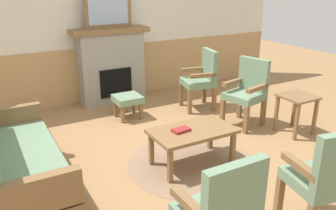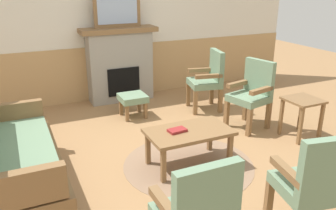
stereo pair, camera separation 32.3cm
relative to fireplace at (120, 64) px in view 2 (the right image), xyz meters
name	(u,v)px [view 2 (the right image)]	position (x,y,z in m)	size (l,w,h in m)	color
ground_plane	(180,156)	(0.00, -2.35, -0.65)	(14.00, 14.00, 0.00)	#997047
wall_back	(114,24)	(0.00, 0.25, 0.66)	(7.20, 0.14, 2.70)	silver
fireplace	(120,64)	(0.00, 0.00, 0.00)	(1.30, 0.44, 1.28)	gray
framed_picture	(117,10)	(0.00, 0.00, 0.91)	(0.80, 0.04, 0.56)	brown
couch	(17,156)	(-1.81, -2.34, -0.26)	(0.70, 1.80, 0.98)	brown
coffee_table	(189,135)	(-0.01, -2.58, -0.27)	(0.96, 0.56, 0.44)	brown
round_rug	(188,164)	(-0.01, -2.58, -0.65)	(1.53, 1.53, 0.01)	#896B51
book_on_table	(177,130)	(-0.15, -2.56, -0.20)	(0.20, 0.13, 0.03)	maroon
footstool	(133,99)	(-0.08, -0.88, -0.37)	(0.40, 0.40, 0.36)	brown
armchair_near_fireplace	(252,91)	(1.35, -1.96, -0.11)	(0.58, 0.58, 0.98)	brown
armchair_by_window_left	(209,78)	(1.16, -1.07, -0.11)	(0.57, 0.57, 0.98)	brown
armchair_front_left	(314,182)	(0.32, -4.08, -0.11)	(0.57, 0.57, 0.98)	brown
side_table	(302,107)	(1.74, -2.54, -0.22)	(0.44, 0.44, 0.55)	brown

